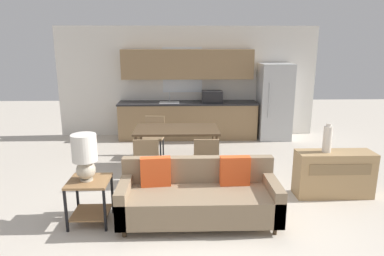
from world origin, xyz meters
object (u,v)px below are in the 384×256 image
(credenza, at_px, (334,174))
(dining_chair_near_right, at_px, (206,158))
(side_table, at_px, (90,194))
(couch, at_px, (198,196))
(dining_chair_far_left, at_px, (154,134))
(table_lamp, at_px, (85,155))
(dining_chair_near_left, at_px, (147,158))
(refrigerator, at_px, (274,102))
(vase, at_px, (327,139))
(dining_table, at_px, (177,132))

(credenza, distance_m, dining_chair_near_right, 1.98)
(side_table, xyz_separation_m, dining_chair_near_right, (1.60, 1.14, 0.08))
(couch, height_order, dining_chair_far_left, couch)
(table_lamp, height_order, credenza, table_lamp)
(couch, relative_size, dining_chair_near_left, 2.47)
(dining_chair_near_right, bearing_deg, refrigerator, -120.65)
(couch, bearing_deg, vase, 19.56)
(table_lamp, relative_size, dining_chair_near_right, 0.73)
(vase, relative_size, dining_chair_far_left, 0.53)
(credenza, bearing_deg, refrigerator, 91.36)
(dining_chair_near_right, bearing_deg, dining_table, -56.24)
(side_table, distance_m, table_lamp, 0.54)
(dining_chair_near_right, bearing_deg, side_table, 37.91)
(credenza, relative_size, vase, 2.63)
(vase, relative_size, dining_chair_near_right, 0.53)
(vase, bearing_deg, table_lamp, -167.97)
(refrigerator, xyz_separation_m, dining_table, (-2.34, -2.07, -0.20))
(refrigerator, height_order, dining_chair_near_left, refrigerator)
(credenza, bearing_deg, table_lamp, -168.62)
(refrigerator, relative_size, vase, 4.14)
(table_lamp, height_order, dining_chair_near_right, table_lamp)
(refrigerator, bearing_deg, dining_chair_far_left, -154.61)
(vase, distance_m, dining_chair_near_left, 2.83)
(table_lamp, bearing_deg, dining_table, 59.74)
(dining_table, bearing_deg, refrigerator, 41.46)
(table_lamp, distance_m, vase, 3.48)
(refrigerator, xyz_separation_m, side_table, (-3.45, -4.01, -0.51))
(dining_chair_far_left, xyz_separation_m, dining_chair_near_right, (0.97, -1.52, 0.00))
(side_table, bearing_deg, table_lamp, -173.77)
(table_lamp, relative_size, dining_chair_near_left, 0.73)
(dining_table, height_order, dining_chair_far_left, dining_chair_far_left)
(table_lamp, distance_m, dining_chair_far_left, 2.79)
(credenza, bearing_deg, couch, -161.96)
(dining_table, relative_size, side_table, 2.59)
(dining_chair_far_left, bearing_deg, credenza, -27.95)
(table_lamp, distance_m, dining_chair_near_left, 1.40)
(side_table, relative_size, vase, 1.34)
(dining_table, relative_size, dining_chair_near_right, 1.84)
(side_table, relative_size, dining_chair_near_left, 0.71)
(vase, xyz_separation_m, dining_chair_far_left, (-2.76, 1.94, -0.43))
(dining_chair_near_right, bearing_deg, dining_chair_far_left, -55.25)
(refrigerator, distance_m, dining_table, 3.13)
(credenza, relative_size, dining_chair_near_left, 1.39)
(dining_table, xyz_separation_m, dining_chair_far_left, (-0.48, 0.73, -0.23))
(dining_table, bearing_deg, credenza, -26.86)
(table_lamp, xyz_separation_m, dining_chair_near_left, (0.65, 1.16, -0.46))
(couch, relative_size, dining_chair_far_left, 2.47)
(couch, bearing_deg, table_lamp, -178.89)
(credenza, bearing_deg, dining_chair_near_left, 171.35)
(vase, bearing_deg, refrigerator, 88.83)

